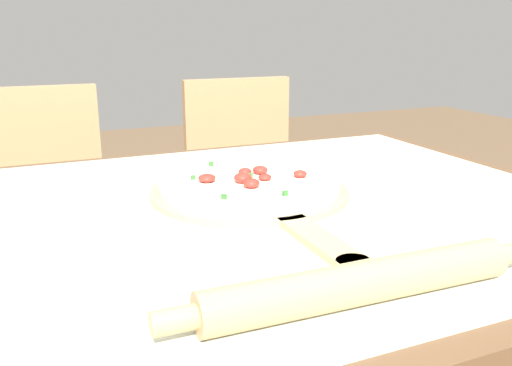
{
  "coord_description": "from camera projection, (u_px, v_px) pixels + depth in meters",
  "views": [
    {
      "loc": [
        -0.31,
        -0.81,
        1.06
      ],
      "look_at": [
        0.05,
        0.03,
        0.79
      ],
      "focal_mm": 38.0,
      "sensor_mm": 36.0,
      "label": 1
    }
  ],
  "objects": [
    {
      "name": "towel_cloth",
      "position": [
        238.0,
        209.0,
        0.92
      ],
      "size": [
        1.21,
        0.89,
        0.0
      ],
      "color": "silver",
      "rests_on": "dining_table"
    },
    {
      "name": "pizza_peel",
      "position": [
        254.0,
        195.0,
        0.97
      ],
      "size": [
        0.36,
        0.55,
        0.01
      ],
      "color": "tan",
      "rests_on": "towel_cloth"
    },
    {
      "name": "rolling_pin",
      "position": [
        361.0,
        283.0,
        0.6
      ],
      "size": [
        0.47,
        0.06,
        0.05
      ],
      "rotation": [
        0.0,
        0.0,
        -0.02
      ],
      "color": "tan",
      "rests_on": "towel_cloth"
    },
    {
      "name": "chair_left",
      "position": [
        44.0,
        215.0,
        1.63
      ],
      "size": [
        0.41,
        0.41,
        0.89
      ],
      "rotation": [
        0.0,
        0.0,
        -0.01
      ],
      "color": "tan",
      "rests_on": "ground_plane"
    },
    {
      "name": "pizza",
      "position": [
        249.0,
        181.0,
        0.98
      ],
      "size": [
        0.33,
        0.33,
        0.04
      ],
      "color": "beige",
      "rests_on": "pizza_peel"
    },
    {
      "name": "dining_table",
      "position": [
        238.0,
        268.0,
        0.95
      ],
      "size": [
        1.29,
        0.97,
        0.76
      ],
      "color": "brown",
      "rests_on": "ground_plane"
    },
    {
      "name": "chair_right",
      "position": [
        247.0,
        190.0,
        1.88
      ],
      "size": [
        0.41,
        0.41,
        0.89
      ],
      "rotation": [
        0.0,
        0.0,
        -0.02
      ],
      "color": "tan",
      "rests_on": "ground_plane"
    }
  ]
}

